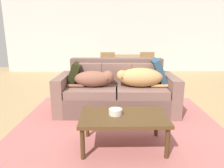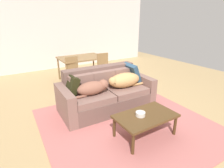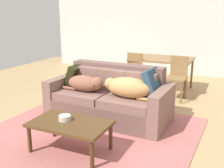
{
  "view_description": "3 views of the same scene",
  "coord_description": "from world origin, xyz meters",
  "px_view_note": "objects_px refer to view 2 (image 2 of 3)",
  "views": [
    {
      "loc": [
        -0.37,
        -3.57,
        1.34
      ],
      "look_at": [
        -0.31,
        -0.28,
        0.54
      ],
      "focal_mm": 32.98,
      "sensor_mm": 36.0,
      "label": 1
    },
    {
      "loc": [
        -2.09,
        -3.28,
        1.96
      ],
      "look_at": [
        -0.09,
        -0.09,
        0.56
      ],
      "focal_mm": 29.24,
      "sensor_mm": 36.0,
      "label": 2
    },
    {
      "loc": [
        1.65,
        -4.02,
        1.79
      ],
      "look_at": [
        -0.05,
        -0.33,
        0.7
      ],
      "focal_mm": 43.39,
      "sensor_mm": 36.0,
      "label": 3
    }
  ],
  "objects_px": {
    "throw_pillow_by_left_arm": "(71,86)",
    "throw_pillow_by_right_arm": "(132,73)",
    "couch": "(106,93)",
    "coffee_table": "(146,117)",
    "dining_chair_near_left": "(73,71)",
    "bowl_on_coffee_table": "(140,114)",
    "dining_table": "(82,59)",
    "dining_chair_near_right": "(104,66)",
    "dog_on_right_cushion": "(124,80)",
    "dog_on_left_cushion": "(93,88)"
  },
  "relations": [
    {
      "from": "coffee_table",
      "to": "dining_table",
      "type": "height_order",
      "value": "dining_table"
    },
    {
      "from": "throw_pillow_by_left_arm",
      "to": "throw_pillow_by_right_arm",
      "type": "xyz_separation_m",
      "value": [
        1.5,
        -0.05,
        0.03
      ]
    },
    {
      "from": "dining_chair_near_left",
      "to": "throw_pillow_by_left_arm",
      "type": "bearing_deg",
      "value": -107.04
    },
    {
      "from": "couch",
      "to": "throw_pillow_by_right_arm",
      "type": "xyz_separation_m",
      "value": [
        0.75,
        0.03,
        0.34
      ]
    },
    {
      "from": "dog_on_right_cushion",
      "to": "coffee_table",
      "type": "distance_m",
      "value": 1.21
    },
    {
      "from": "dog_on_left_cushion",
      "to": "coffee_table",
      "type": "relative_size",
      "value": 0.76
    },
    {
      "from": "dog_on_left_cushion",
      "to": "throw_pillow_by_right_arm",
      "type": "relative_size",
      "value": 1.64
    },
    {
      "from": "throw_pillow_by_right_arm",
      "to": "dining_chair_near_left",
      "type": "height_order",
      "value": "throw_pillow_by_right_arm"
    },
    {
      "from": "couch",
      "to": "dining_chair_near_left",
      "type": "height_order",
      "value": "couch"
    },
    {
      "from": "dining_chair_near_right",
      "to": "dog_on_right_cushion",
      "type": "bearing_deg",
      "value": -99.84
    },
    {
      "from": "throw_pillow_by_right_arm",
      "to": "coffee_table",
      "type": "relative_size",
      "value": 0.46
    },
    {
      "from": "coffee_table",
      "to": "dining_chair_near_right",
      "type": "bearing_deg",
      "value": 74.1
    },
    {
      "from": "bowl_on_coffee_table",
      "to": "dining_chair_near_right",
      "type": "height_order",
      "value": "dining_chair_near_right"
    },
    {
      "from": "couch",
      "to": "dining_chair_near_left",
      "type": "distance_m",
      "value": 1.55
    },
    {
      "from": "bowl_on_coffee_table",
      "to": "dining_table",
      "type": "xyz_separation_m",
      "value": [
        0.4,
        3.35,
        0.24
      ]
    },
    {
      "from": "throw_pillow_by_left_arm",
      "to": "dining_chair_near_left",
      "type": "xyz_separation_m",
      "value": [
        0.58,
        1.46,
        -0.15
      ]
    },
    {
      "from": "throw_pillow_by_left_arm",
      "to": "dining_table",
      "type": "bearing_deg",
      "value": 61.78
    },
    {
      "from": "dining_chair_near_right",
      "to": "dog_on_left_cushion",
      "type": "bearing_deg",
      "value": -120.74
    },
    {
      "from": "dog_on_left_cushion",
      "to": "dining_chair_near_left",
      "type": "bearing_deg",
      "value": 85.11
    },
    {
      "from": "dining_chair_near_left",
      "to": "bowl_on_coffee_table",
      "type": "bearing_deg",
      "value": -83.22
    },
    {
      "from": "dog_on_left_cushion",
      "to": "throw_pillow_by_right_arm",
      "type": "height_order",
      "value": "throw_pillow_by_right_arm"
    },
    {
      "from": "dog_on_right_cushion",
      "to": "couch",
      "type": "bearing_deg",
      "value": 159.83
    },
    {
      "from": "couch",
      "to": "dog_on_right_cushion",
      "type": "height_order",
      "value": "couch"
    },
    {
      "from": "coffee_table",
      "to": "dining_chair_near_right",
      "type": "distance_m",
      "value": 2.9
    },
    {
      "from": "dog_on_left_cushion",
      "to": "dog_on_right_cushion",
      "type": "xyz_separation_m",
      "value": [
        0.76,
        -0.0,
        0.02
      ]
    },
    {
      "from": "couch",
      "to": "bowl_on_coffee_table",
      "type": "height_order",
      "value": "couch"
    },
    {
      "from": "throw_pillow_by_right_arm",
      "to": "dining_table",
      "type": "relative_size",
      "value": 0.34
    },
    {
      "from": "coffee_table",
      "to": "dining_chair_near_right",
      "type": "xyz_separation_m",
      "value": [
        0.79,
        2.78,
        0.15
      ]
    },
    {
      "from": "dog_on_left_cushion",
      "to": "bowl_on_coffee_table",
      "type": "xyz_separation_m",
      "value": [
        0.31,
        -1.1,
        -0.17
      ]
    },
    {
      "from": "throw_pillow_by_left_arm",
      "to": "dining_chair_near_left",
      "type": "relative_size",
      "value": 0.44
    },
    {
      "from": "throw_pillow_by_left_arm",
      "to": "throw_pillow_by_right_arm",
      "type": "relative_size",
      "value": 0.84
    },
    {
      "from": "dining_table",
      "to": "throw_pillow_by_left_arm",
      "type": "bearing_deg",
      "value": -118.22
    },
    {
      "from": "couch",
      "to": "bowl_on_coffee_table",
      "type": "xyz_separation_m",
      "value": [
        -0.06,
        -1.25,
        0.1
      ]
    },
    {
      "from": "dog_on_left_cushion",
      "to": "throw_pillow_by_left_arm",
      "type": "relative_size",
      "value": 1.95
    },
    {
      "from": "dining_chair_near_right",
      "to": "coffee_table",
      "type": "bearing_deg",
      "value": -100.86
    },
    {
      "from": "couch",
      "to": "dining_chair_near_left",
      "type": "bearing_deg",
      "value": 98.24
    },
    {
      "from": "throw_pillow_by_left_arm",
      "to": "dining_chair_near_right",
      "type": "xyz_separation_m",
      "value": [
        1.57,
        1.42,
        -0.14
      ]
    },
    {
      "from": "dog_on_right_cushion",
      "to": "bowl_on_coffee_table",
      "type": "distance_m",
      "value": 1.2
    },
    {
      "from": "couch",
      "to": "dining_chair_near_right",
      "type": "relative_size",
      "value": 2.3
    },
    {
      "from": "throw_pillow_by_left_arm",
      "to": "coffee_table",
      "type": "bearing_deg",
      "value": -60.24
    },
    {
      "from": "throw_pillow_by_left_arm",
      "to": "throw_pillow_by_right_arm",
      "type": "height_order",
      "value": "throw_pillow_by_right_arm"
    },
    {
      "from": "coffee_table",
      "to": "dining_chair_near_left",
      "type": "relative_size",
      "value": 1.13
    },
    {
      "from": "dining_table",
      "to": "dining_chair_near_left",
      "type": "height_order",
      "value": "dining_chair_near_left"
    },
    {
      "from": "couch",
      "to": "coffee_table",
      "type": "height_order",
      "value": "couch"
    },
    {
      "from": "dog_on_right_cushion",
      "to": "dining_chair_near_right",
      "type": "distance_m",
      "value": 1.72
    },
    {
      "from": "couch",
      "to": "coffee_table",
      "type": "relative_size",
      "value": 2.04
    },
    {
      "from": "throw_pillow_by_right_arm",
      "to": "throw_pillow_by_left_arm",
      "type": "bearing_deg",
      "value": 177.94
    },
    {
      "from": "dog_on_left_cushion",
      "to": "dining_table",
      "type": "height_order",
      "value": "dining_table"
    },
    {
      "from": "throw_pillow_by_right_arm",
      "to": "dining_chair_near_right",
      "type": "xyz_separation_m",
      "value": [
        0.07,
        1.48,
        -0.17
      ]
    },
    {
      "from": "throw_pillow_by_right_arm",
      "to": "dining_table",
      "type": "bearing_deg",
      "value": 101.27
    }
  ]
}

